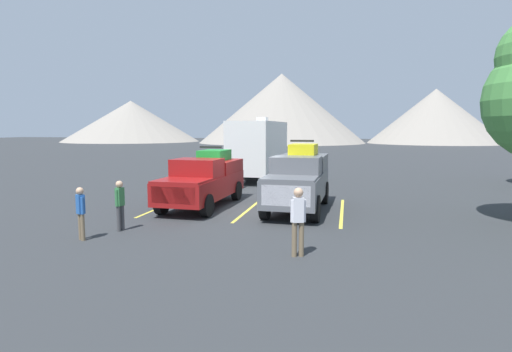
{
  "coord_description": "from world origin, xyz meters",
  "views": [
    {
      "loc": [
        3.79,
        -15.47,
        3.21
      ],
      "look_at": [
        0.0,
        1.38,
        1.2
      ],
      "focal_mm": 28.52,
      "sensor_mm": 36.0,
      "label": 1
    }
  ],
  "objects_px": {
    "camper_trailer_a": "(259,147)",
    "person_c": "(81,210)",
    "pickup_truck_a": "(204,179)",
    "person_b": "(120,202)",
    "pickup_truck_b": "(299,178)",
    "person_a": "(298,217)"
  },
  "relations": [
    {
      "from": "camper_trailer_a",
      "to": "person_c",
      "type": "relative_size",
      "value": 4.97
    },
    {
      "from": "pickup_truck_a",
      "to": "camper_trailer_a",
      "type": "height_order",
      "value": "camper_trailer_a"
    },
    {
      "from": "person_b",
      "to": "person_c",
      "type": "distance_m",
      "value": 1.33
    },
    {
      "from": "pickup_truck_b",
      "to": "camper_trailer_a",
      "type": "height_order",
      "value": "camper_trailer_a"
    },
    {
      "from": "pickup_truck_a",
      "to": "person_b",
      "type": "distance_m",
      "value": 4.76
    },
    {
      "from": "person_a",
      "to": "person_b",
      "type": "distance_m",
      "value": 5.94
    },
    {
      "from": "pickup_truck_a",
      "to": "person_a",
      "type": "bearing_deg",
      "value": -52.2
    },
    {
      "from": "person_a",
      "to": "person_c",
      "type": "height_order",
      "value": "person_a"
    },
    {
      "from": "pickup_truck_a",
      "to": "pickup_truck_b",
      "type": "bearing_deg",
      "value": 0.65
    },
    {
      "from": "person_c",
      "to": "pickup_truck_a",
      "type": "bearing_deg",
      "value": 74.27
    },
    {
      "from": "pickup_truck_b",
      "to": "camper_trailer_a",
      "type": "relative_size",
      "value": 0.71
    },
    {
      "from": "pickup_truck_b",
      "to": "person_c",
      "type": "relative_size",
      "value": 3.52
    },
    {
      "from": "person_a",
      "to": "pickup_truck_a",
      "type": "bearing_deg",
      "value": 127.8
    },
    {
      "from": "person_c",
      "to": "person_a",
      "type": "bearing_deg",
      "value": -1.35
    },
    {
      "from": "pickup_truck_b",
      "to": "person_c",
      "type": "bearing_deg",
      "value": -133.56
    },
    {
      "from": "pickup_truck_a",
      "to": "camper_trailer_a",
      "type": "xyz_separation_m",
      "value": [
        0.38,
        8.95,
        0.95
      ]
    },
    {
      "from": "pickup_truck_b",
      "to": "person_c",
      "type": "height_order",
      "value": "pickup_truck_b"
    },
    {
      "from": "pickup_truck_a",
      "to": "pickup_truck_b",
      "type": "xyz_separation_m",
      "value": [
        3.95,
        0.05,
        0.13
      ]
    },
    {
      "from": "camper_trailer_a",
      "to": "person_a",
      "type": "height_order",
      "value": "camper_trailer_a"
    },
    {
      "from": "person_b",
      "to": "person_c",
      "type": "height_order",
      "value": "person_b"
    },
    {
      "from": "camper_trailer_a",
      "to": "pickup_truck_b",
      "type": "bearing_deg",
      "value": -68.14
    },
    {
      "from": "person_a",
      "to": "pickup_truck_b",
      "type": "bearing_deg",
      "value": 96.55
    }
  ]
}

